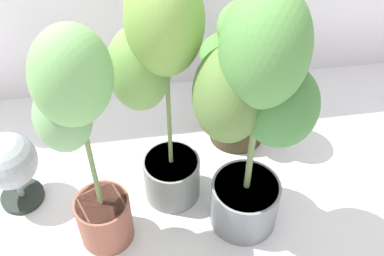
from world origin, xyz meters
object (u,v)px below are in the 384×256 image
(potted_plant_back_right, at_px, (242,71))
(potted_plant_center, at_px, (159,79))
(potted_plant_front_left, at_px, (81,135))
(potted_plant_front_right, at_px, (255,107))
(floor_fan, at_px, (9,163))

(potted_plant_back_right, distance_m, potted_plant_center, 0.52)
(potted_plant_front_left, bearing_deg, potted_plant_front_right, -1.05)
(potted_plant_front_left, bearing_deg, potted_plant_center, 32.51)
(potted_plant_center, height_order, floor_fan, potted_plant_center)
(potted_plant_front_left, xyz_separation_m, potted_plant_center, (0.27, 0.17, 0.06))
(potted_plant_front_left, xyz_separation_m, floor_fan, (-0.34, 0.23, -0.34))
(potted_plant_back_right, relative_size, potted_plant_front_left, 0.74)
(potted_plant_back_right, height_order, potted_plant_front_right, potted_plant_front_right)
(potted_plant_front_left, relative_size, potted_plant_center, 0.93)
(potted_plant_back_right, distance_m, floor_fan, 1.02)
(potted_plant_center, bearing_deg, potted_plant_front_left, -147.49)
(potted_plant_front_right, distance_m, floor_fan, 1.01)
(potted_plant_back_right, bearing_deg, potted_plant_front_left, -144.69)
(potted_plant_back_right, height_order, potted_plant_front_left, potted_plant_front_left)
(potted_plant_front_right, bearing_deg, potted_plant_back_right, 79.50)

